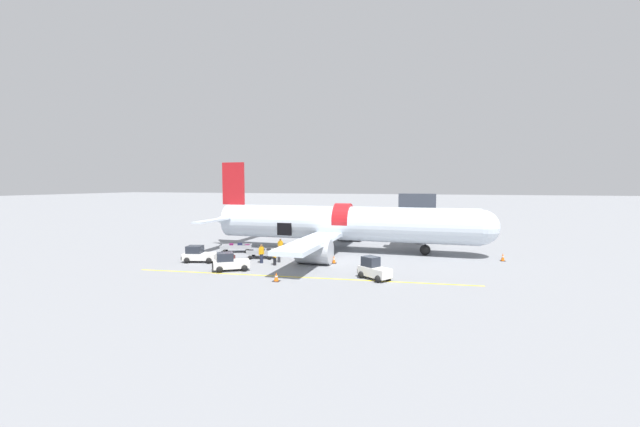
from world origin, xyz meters
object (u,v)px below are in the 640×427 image
Objects in this scene: baggage_tug_lead at (230,263)px; ground_crew_loader_a at (275,256)px; airplane at (339,224)px; baggage_cart_queued at (237,248)px; baggage_cart_loading at (262,253)px; baggage_tug_mid at (199,255)px; ground_crew_driver at (261,253)px; ground_crew_loader_b at (279,254)px; baggage_tug_rear at (374,270)px; ground_crew_supervisor at (280,246)px; suitcase_on_tarmac_upright at (233,258)px.

baggage_tug_lead is 4.25m from ground_crew_loader_a.
airplane is 7.69× the size of baggage_cart_queued.
baggage_cart_loading is 2.37× the size of ground_crew_loader_a.
baggage_tug_mid is 6.11m from baggage_cart_loading.
ground_crew_loader_b is at bearing 30.50° from ground_crew_driver.
baggage_tug_mid is 0.82× the size of baggage_cart_queued.
baggage_tug_mid reaches higher than baggage_cart_queued.
baggage_tug_rear is 13.62m from ground_crew_supervisor.
suitcase_on_tarmac_upright is (-14.12, 2.99, -0.39)m from baggage_tug_rear.
ground_crew_driver reaches higher than baggage_cart_loading.
ground_crew_supervisor is (1.06, 2.33, 0.42)m from baggage_cart_loading.
ground_crew_driver is 4.68m from ground_crew_supervisor.
baggage_cart_loading is at bearing -114.39° from ground_crew_supervisor.
ground_crew_loader_a reaches higher than suitcase_on_tarmac_upright.
ground_crew_loader_b is at bearing 157.75° from baggage_tug_rear.
suitcase_on_tarmac_upright is (3.05, 1.09, -0.35)m from baggage_tug_mid.
suitcase_on_tarmac_upright is (-1.91, -2.49, -0.15)m from baggage_cart_loading.
airplane reaches higher than ground_crew_loader_b.
airplane reaches higher than baggage_cart_queued.
ground_crew_loader_b is (2.48, -1.49, 0.36)m from baggage_cart_loading.
airplane is 20.46× the size of ground_crew_loader_b.
baggage_tug_rear is 13.38m from baggage_cart_loading.
ground_crew_supervisor is at bearing 89.81° from ground_crew_driver.
baggage_tug_rear is at bearing 2.57° from baggage_tug_lead.
ground_crew_loader_a is at bearing -112.25° from airplane.
suitcase_on_tarmac_upright is at bearing 19.66° from baggage_tug_mid.
airplane is 9.49m from baggage_cart_loading.
baggage_tug_mid is at bearing -168.39° from ground_crew_driver.
baggage_cart_loading is 4.66m from baggage_cart_queued.
baggage_tug_rear is 3.82× the size of suitcase_on_tarmac_upright.
ground_crew_loader_a is 1.01× the size of ground_crew_loader_b.
ground_crew_loader_a reaches higher than baggage_cart_loading.
ground_crew_loader_a is 0.94× the size of ground_crew_supervisor.
baggage_tug_lead is at bearing -109.17° from ground_crew_driver.
baggage_cart_loading is 2.61m from ground_crew_driver.
suitcase_on_tarmac_upright is at bearing -177.22° from ground_crew_driver.
baggage_cart_queued reaches higher than suitcase_on_tarmac_upright.
airplane is at bearing 37.21° from ground_crew_supervisor.
ground_crew_supervisor is (1.30, 8.37, 0.22)m from baggage_tug_lead.
baggage_tug_rear is 14.44m from suitcase_on_tarmac_upright.
ground_crew_supervisor reaches higher than baggage_tug_mid.
ground_crew_loader_a reaches higher than baggage_tug_lead.
baggage_tug_rear is (12.45, 0.56, 0.04)m from baggage_tug_lead.
airplane is at bearing 61.69° from baggage_tug_lead.
ground_crew_loader_a is at bearing 165.06° from baggage_tug_rear.
ground_crew_loader_b is 0.89× the size of ground_crew_driver.
baggage_tug_rear reaches higher than ground_crew_loader_b.
suitcase_on_tarmac_upright is at bearing -121.61° from ground_crew_supervisor.
ground_crew_supervisor is at bearing -142.79° from airplane.
baggage_tug_rear reaches higher than ground_crew_loader_a.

